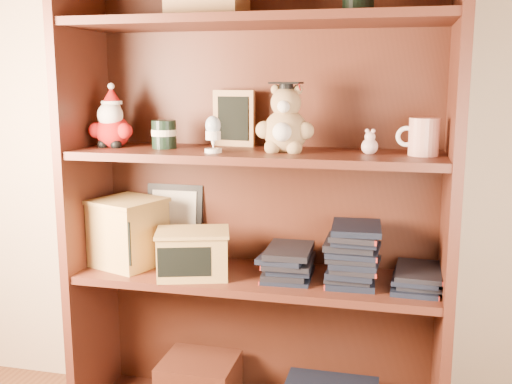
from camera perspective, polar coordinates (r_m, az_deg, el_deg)
bookcase at (r=1.94m, az=0.28°, el=-0.93°), size 1.20×0.35×1.60m
shelf_lower at (r=1.95m, az=0.00°, el=-8.18°), size 1.14×0.33×0.02m
shelf_upper at (r=1.86m, az=0.00°, el=3.56°), size 1.14×0.33×0.02m
santa_plush at (r=2.01m, az=-13.57°, el=6.39°), size 0.15×0.11×0.21m
teachers_tin at (r=1.95m, az=-8.75°, el=5.48°), size 0.08×0.08×0.09m
chalkboard_plaque at (r=1.99m, az=-2.11°, el=6.94°), size 0.14×0.08×0.18m
egg_cup at (r=1.81m, az=-4.11°, el=5.63°), size 0.05×0.05×0.11m
grad_teddy_bear at (r=1.82m, az=2.82°, el=6.41°), size 0.18×0.15×0.22m
pink_figurine at (r=1.81m, az=10.78°, el=4.49°), size 0.05×0.05×0.08m
teacher_mug at (r=1.80m, az=15.62°, el=5.09°), size 0.12×0.09×0.11m
certificate_frame at (r=2.13m, az=-7.76°, el=-2.70°), size 0.20×0.05×0.26m
treats_box at (r=2.06m, az=-12.08°, el=-3.73°), size 0.27×0.27×0.23m
pencils_box at (r=1.92m, az=-6.04°, el=-5.81°), size 0.27×0.22×0.15m
book_stack_left at (r=1.91m, az=3.10°, el=-6.69°), size 0.14×0.20×0.10m
book_stack_mid at (r=1.88m, az=9.23°, el=-5.88°), size 0.14×0.20×0.18m
book_stack_right at (r=1.89m, az=15.05°, el=-7.77°), size 0.14×0.20×0.06m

